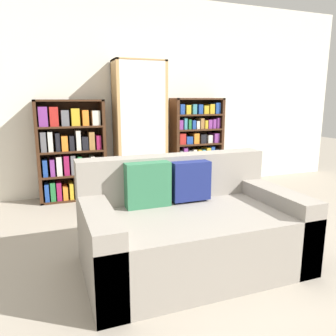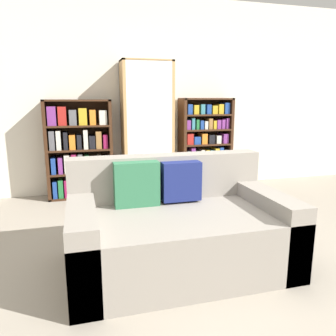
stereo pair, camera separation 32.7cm
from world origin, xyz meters
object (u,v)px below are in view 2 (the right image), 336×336
bookshelf_left (79,151)px  bookshelf_right (205,145)px  wine_bottle (182,188)px  display_cabinet (147,129)px  couch (177,229)px

bookshelf_left → bookshelf_right: bookshelf_right is taller
bookshelf_right → wine_bottle: bookshelf_right is taller
display_cabinet → bookshelf_right: display_cabinet is taller
couch → display_cabinet: 2.24m
display_cabinet → wine_bottle: display_cabinet is taller
couch → wine_bottle: bearing=71.0°
bookshelf_left → couch: bearing=-71.5°
couch → wine_bottle: size_ratio=4.27×
couch → bookshelf_right: 2.44m
couch → display_cabinet: size_ratio=0.91×
bookshelf_right → wine_bottle: 0.86m
wine_bottle → couch: bearing=-109.0°
couch → bookshelf_left: bookshelf_left is taller
couch → bookshelf_right: bearing=63.5°
bookshelf_left → display_cabinet: (0.93, -0.02, 0.27)m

